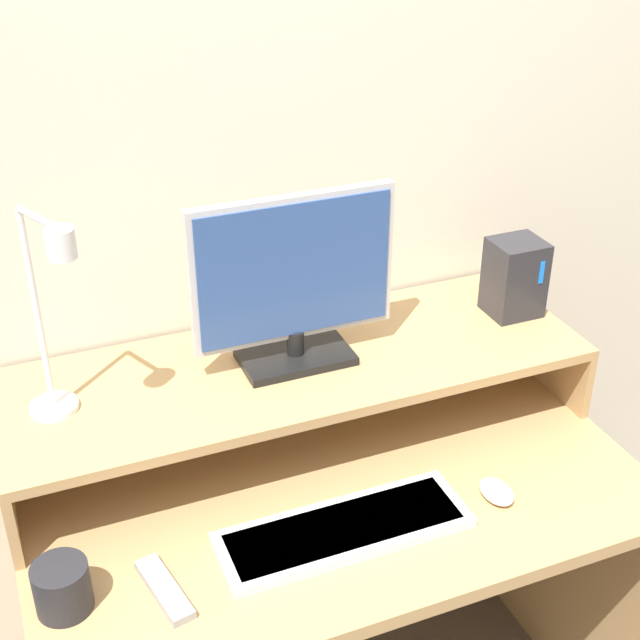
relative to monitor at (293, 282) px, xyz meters
name	(u,v)px	position (x,y,z in m)	size (l,w,h in m)	color
wall_back	(253,154)	(0.00, 0.23, 0.19)	(6.00, 0.05, 2.50)	beige
desk	(327,552)	(0.00, -0.17, -0.56)	(1.20, 0.74, 0.71)	tan
monitor_shelf	(296,371)	(0.00, 0.00, -0.21)	(1.20, 0.40, 0.17)	tan
monitor	(293,282)	(0.00, 0.00, 0.00)	(0.41, 0.13, 0.36)	black
desk_lamp	(52,316)	(-0.46, -0.04, 0.04)	(0.12, 0.18, 0.41)	silver
router_dock	(515,277)	(0.52, 0.01, -0.09)	(0.11, 0.10, 0.17)	#28282D
keyboard	(344,529)	(-0.03, -0.34, -0.34)	(0.47, 0.15, 0.02)	silver
mouse	(497,491)	(0.28, -0.35, -0.34)	(0.06, 0.08, 0.03)	white
remote_control	(165,589)	(-0.37, -0.35, -0.34)	(0.07, 0.17, 0.02)	#99999E
mug	(62,588)	(-0.53, -0.32, -0.31)	(0.09, 0.09, 0.09)	#232328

